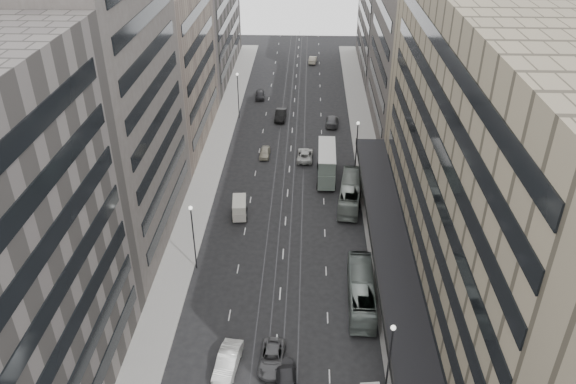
# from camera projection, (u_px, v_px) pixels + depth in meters

# --- Properties ---
(ground) EXTENTS (220.00, 220.00, 0.00)m
(ground) POSITION_uv_depth(u_px,v_px,m) (276.00, 350.00, 53.20)
(ground) COLOR black
(ground) RESTS_ON ground
(sidewalk_right) EXTENTS (4.00, 125.00, 0.15)m
(sidewalk_right) POSITION_uv_depth(u_px,v_px,m) (369.00, 165.00, 84.96)
(sidewalk_right) COLOR gray
(sidewalk_right) RESTS_ON ground
(sidewalk_left) EXTENTS (4.00, 125.00, 0.15)m
(sidewalk_left) POSITION_uv_depth(u_px,v_px,m) (211.00, 163.00, 85.74)
(sidewalk_left) COLOR gray
(sidewalk_left) RESTS_ON ground
(department_store) EXTENTS (19.20, 60.00, 30.00)m
(department_store) POSITION_uv_depth(u_px,v_px,m) (511.00, 175.00, 51.72)
(department_store) COLOR #786D57
(department_store) RESTS_ON ground
(building_right_mid) EXTENTS (15.00, 28.00, 24.00)m
(building_right_mid) POSITION_uv_depth(u_px,v_px,m) (425.00, 60.00, 90.99)
(building_right_mid) COLOR #433E3A
(building_right_mid) RESTS_ON ground
(building_right_far) EXTENTS (15.00, 32.00, 28.00)m
(building_right_far) POSITION_uv_depth(u_px,v_px,m) (401.00, 5.00, 115.72)
(building_right_far) COLOR #5E5854
(building_right_far) RESTS_ON ground
(building_left_b) EXTENTS (15.00, 26.00, 34.00)m
(building_left_b) POSITION_uv_depth(u_px,v_px,m) (88.00, 103.00, 61.50)
(building_left_b) COLOR #433E3A
(building_left_b) RESTS_ON ground
(building_left_c) EXTENTS (15.00, 28.00, 25.00)m
(building_left_c) POSITION_uv_depth(u_px,v_px,m) (153.00, 65.00, 86.98)
(building_left_c) COLOR slate
(building_left_c) RESTS_ON ground
(building_left_d) EXTENTS (15.00, 38.00, 28.00)m
(building_left_d) POSITION_uv_depth(u_px,v_px,m) (192.00, 7.00, 114.54)
(building_left_d) COLOR #5E5854
(building_left_d) RESTS_ON ground
(lamp_right_near) EXTENTS (0.44, 0.44, 8.32)m
(lamp_right_near) POSITION_uv_depth(u_px,v_px,m) (390.00, 354.00, 45.93)
(lamp_right_near) COLOR #262628
(lamp_right_near) RESTS_ON ground
(lamp_right_far) EXTENTS (0.44, 0.44, 8.32)m
(lamp_right_far) POSITION_uv_depth(u_px,v_px,m) (357.00, 142.00, 80.26)
(lamp_right_far) COLOR #262628
(lamp_right_far) RESTS_ON ground
(lamp_left_near) EXTENTS (0.44, 0.44, 8.32)m
(lamp_left_near) POSITION_uv_depth(u_px,v_px,m) (193.00, 230.00, 61.15)
(lamp_left_near) COLOR #262628
(lamp_left_near) RESTS_ON ground
(lamp_left_far) EXTENTS (0.44, 0.44, 8.32)m
(lamp_left_far) POSITION_uv_depth(u_px,v_px,m) (238.00, 90.00, 98.06)
(lamp_left_far) COLOR #262628
(lamp_left_far) RESTS_ON ground
(bus_near) EXTENTS (2.86, 10.93, 3.02)m
(bus_near) POSITION_uv_depth(u_px,v_px,m) (361.00, 291.00, 58.18)
(bus_near) COLOR gray
(bus_near) RESTS_ON ground
(bus_far) EXTENTS (3.90, 11.28, 3.08)m
(bus_far) POSITION_uv_depth(u_px,v_px,m) (350.00, 193.00, 75.20)
(bus_far) COLOR gray
(bus_far) RESTS_ON ground
(double_decker) EXTENTS (2.80, 8.74, 4.76)m
(double_decker) POSITION_uv_depth(u_px,v_px,m) (327.00, 163.00, 80.32)
(double_decker) COLOR slate
(double_decker) RESTS_ON ground
(panel_van) EXTENTS (2.18, 3.97, 2.41)m
(panel_van) POSITION_uv_depth(u_px,v_px,m) (239.00, 208.00, 72.38)
(panel_van) COLOR beige
(panel_van) RESTS_ON ground
(sedan_1) EXTENTS (2.42, 5.31, 1.69)m
(sedan_1) POSITION_uv_depth(u_px,v_px,m) (228.00, 362.00, 50.84)
(sedan_1) COLOR silver
(sedan_1) RESTS_ON ground
(sedan_2) EXTENTS (2.44, 4.93, 1.34)m
(sedan_2) POSITION_uv_depth(u_px,v_px,m) (272.00, 358.00, 51.45)
(sedan_2) COLOR #575659
(sedan_2) RESTS_ON ground
(sedan_3) EXTENTS (2.38, 4.88, 1.37)m
(sedan_3) POSITION_uv_depth(u_px,v_px,m) (286.00, 375.00, 49.69)
(sedan_3) COLOR #2A2A2D
(sedan_3) RESTS_ON ground
(sedan_4) EXTENTS (1.68, 3.94, 1.33)m
(sedan_4) POSITION_uv_depth(u_px,v_px,m) (265.00, 153.00, 87.38)
(sedan_4) COLOR #AAA48D
(sedan_4) RESTS_ON ground
(sedan_5) EXTENTS (1.97, 5.14, 1.67)m
(sedan_5) POSITION_uv_depth(u_px,v_px,m) (281.00, 115.00, 99.72)
(sedan_5) COLOR black
(sedan_5) RESTS_ON ground
(sedan_6) EXTENTS (2.61, 5.28, 1.44)m
(sedan_6) POSITION_uv_depth(u_px,v_px,m) (305.00, 155.00, 86.56)
(sedan_6) COLOR #B4B4B0
(sedan_6) RESTS_ON ground
(sedan_7) EXTENTS (2.51, 5.32, 1.50)m
(sedan_7) POSITION_uv_depth(u_px,v_px,m) (332.00, 121.00, 97.68)
(sedan_7) COLOR #4F4F51
(sedan_7) RESTS_ON ground
(sedan_8) EXTENTS (2.03, 4.38, 1.45)m
(sedan_8) POSITION_uv_depth(u_px,v_px,m) (260.00, 95.00, 108.53)
(sedan_8) COLOR #2B2B2E
(sedan_8) RESTS_ON ground
(sedan_9) EXTENTS (2.03, 4.66, 1.49)m
(sedan_9) POSITION_uv_depth(u_px,v_px,m) (313.00, 60.00, 127.47)
(sedan_9) COLOR #B0A892
(sedan_9) RESTS_ON ground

